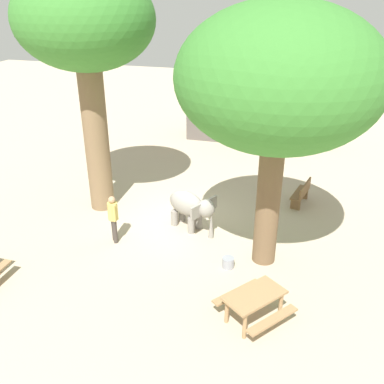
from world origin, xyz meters
The scene contains 11 objects.
ground_plane centered at (0.00, 0.00, 0.00)m, with size 60.00×60.00×0.00m, color #BAA88C.
elephant centered at (0.41, -0.24, 0.84)m, with size 1.86×1.55×1.31m.
person_handler centered at (-1.73, -1.71, 0.95)m, with size 0.35×0.42×1.62m.
shade_tree_main centered at (-3.24, 0.42, 6.33)m, with size 4.53×4.15×8.17m.
shade_tree_secondary centered at (3.04, -1.40, 5.35)m, with size 5.33×4.88×7.30m.
wooden_bench centered at (3.93, 2.65, 0.47)m, with size 0.69×1.45×0.88m.
picnic_table_far centered at (3.14, -4.07, 0.59)m, with size 2.09×2.09×0.78m.
market_stall_orange centered at (-1.45, 9.63, 1.14)m, with size 2.50×2.50×2.52m.
market_stall_green centered at (1.15, 9.63, 1.14)m, with size 2.50×2.50×2.52m.
market_stall_white centered at (3.75, 9.63, 1.14)m, with size 2.50×2.50×2.52m.
feed_bucket centered at (2.09, -2.09, 0.16)m, with size 0.36×0.36×0.32m, color gray.
Camera 1 is at (3.92, -12.30, 7.46)m, focal length 39.67 mm.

